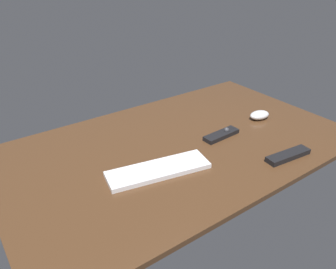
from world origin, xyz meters
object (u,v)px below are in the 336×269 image
Objects in this scene: keyboard at (158,170)px; media_remote at (222,135)px; computer_mouse at (259,115)px; tv_remote at (288,155)px.

keyboard is 36.35cm from media_remote.
computer_mouse is (61.87, 8.14, 1.09)cm from keyboard.
computer_mouse is 0.57× the size of media_remote.
tv_remote is at bearing -13.10° from keyboard.
media_remote is at bearing 20.79° from keyboard.
media_remote is at bearing -165.47° from computer_mouse.
keyboard is at bearing 161.57° from tv_remote.
tv_remote is at bearing -111.08° from computer_mouse.
computer_mouse reaches higher than media_remote.
tv_remote reaches higher than keyboard.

